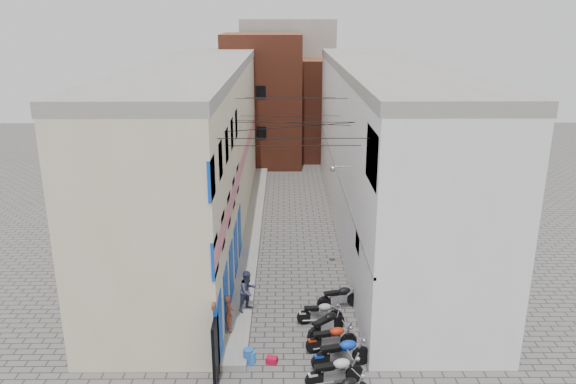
{
  "coord_description": "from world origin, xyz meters",
  "views": [
    {
      "loc": [
        -0.31,
        -15.99,
        11.37
      ],
      "look_at": [
        -0.14,
        10.39,
        3.0
      ],
      "focal_mm": 35.0,
      "sensor_mm": 36.0,
      "label": 1
    }
  ],
  "objects_px": {
    "person_b": "(248,291)",
    "motorcycle_b": "(335,370)",
    "motorcycle_d": "(331,337)",
    "water_jug_near": "(252,357)",
    "water_jug_far": "(248,356)",
    "red_crate": "(272,360)",
    "motorcycle_c": "(342,352)",
    "motorcycle_g": "(339,296)",
    "person_a": "(229,313)",
    "motorcycle_e": "(326,323)",
    "motorcycle_f": "(320,312)"
  },
  "relations": [
    {
      "from": "motorcycle_f",
      "to": "motorcycle_c",
      "type": "bearing_deg",
      "value": 7.77
    },
    {
      "from": "motorcycle_d",
      "to": "motorcycle_e",
      "type": "distance_m",
      "value": 0.95
    },
    {
      "from": "motorcycle_f",
      "to": "red_crate",
      "type": "xyz_separation_m",
      "value": [
        -1.79,
        -2.56,
        -0.4
      ]
    },
    {
      "from": "water_jug_near",
      "to": "motorcycle_b",
      "type": "bearing_deg",
      "value": -23.98
    },
    {
      "from": "person_b",
      "to": "red_crate",
      "type": "bearing_deg",
      "value": -118.55
    },
    {
      "from": "motorcycle_d",
      "to": "motorcycle_e",
      "type": "xyz_separation_m",
      "value": [
        -0.11,
        0.95,
        -0.0
      ]
    },
    {
      "from": "motorcycle_b",
      "to": "motorcycle_d",
      "type": "bearing_deg",
      "value": 164.5
    },
    {
      "from": "motorcycle_c",
      "to": "motorcycle_g",
      "type": "xyz_separation_m",
      "value": [
        0.31,
        4.02,
        -0.06
      ]
    },
    {
      "from": "motorcycle_d",
      "to": "person_a",
      "type": "relative_size",
      "value": 1.29
    },
    {
      "from": "motorcycle_g",
      "to": "person_a",
      "type": "relative_size",
      "value": 1.3
    },
    {
      "from": "water_jug_near",
      "to": "water_jug_far",
      "type": "bearing_deg",
      "value": 180.0
    },
    {
      "from": "motorcycle_d",
      "to": "person_a",
      "type": "distance_m",
      "value": 3.82
    },
    {
      "from": "person_b",
      "to": "person_a",
      "type": "bearing_deg",
      "value": -157.04
    },
    {
      "from": "motorcycle_b",
      "to": "person_b",
      "type": "xyz_separation_m",
      "value": [
        -3.04,
        4.43,
        0.5
      ]
    },
    {
      "from": "motorcycle_c",
      "to": "person_a",
      "type": "height_order",
      "value": "person_a"
    },
    {
      "from": "motorcycle_d",
      "to": "motorcycle_b",
      "type": "bearing_deg",
      "value": -14.27
    },
    {
      "from": "motorcycle_b",
      "to": "red_crate",
      "type": "relative_size",
      "value": 5.34
    },
    {
      "from": "motorcycle_d",
      "to": "motorcycle_e",
      "type": "bearing_deg",
      "value": 173.67
    },
    {
      "from": "person_b",
      "to": "motorcycle_c",
      "type": "bearing_deg",
      "value": -91.87
    },
    {
      "from": "motorcycle_b",
      "to": "motorcycle_c",
      "type": "distance_m",
      "value": 1.01
    },
    {
      "from": "motorcycle_c",
      "to": "motorcycle_d",
      "type": "distance_m",
      "value": 1.04
    },
    {
      "from": "person_b",
      "to": "motorcycle_e",
      "type": "bearing_deg",
      "value": -72.83
    },
    {
      "from": "motorcycle_d",
      "to": "motorcycle_g",
      "type": "xyz_separation_m",
      "value": [
        0.56,
        3.01,
        0.0
      ]
    },
    {
      "from": "motorcycle_f",
      "to": "water_jug_near",
      "type": "bearing_deg",
      "value": -47.39
    },
    {
      "from": "motorcycle_f",
      "to": "water_jug_near",
      "type": "height_order",
      "value": "motorcycle_f"
    },
    {
      "from": "person_a",
      "to": "motorcycle_g",
      "type": "bearing_deg",
      "value": -83.45
    },
    {
      "from": "motorcycle_e",
      "to": "motorcycle_g",
      "type": "xyz_separation_m",
      "value": [
        0.67,
        2.07,
        0.01
      ]
    },
    {
      "from": "motorcycle_f",
      "to": "red_crate",
      "type": "height_order",
      "value": "motorcycle_f"
    },
    {
      "from": "motorcycle_b",
      "to": "person_b",
      "type": "relative_size",
      "value": 1.2
    },
    {
      "from": "motorcycle_b",
      "to": "water_jug_near",
      "type": "distance_m",
      "value": 3.01
    },
    {
      "from": "person_a",
      "to": "person_b",
      "type": "bearing_deg",
      "value": -41.01
    },
    {
      "from": "motorcycle_e",
      "to": "water_jug_far",
      "type": "relative_size",
      "value": 3.41
    },
    {
      "from": "person_b",
      "to": "water_jug_near",
      "type": "xyz_separation_m",
      "value": [
        0.3,
        -3.21,
        -0.85
      ]
    },
    {
      "from": "person_a",
      "to": "water_jug_far",
      "type": "bearing_deg",
      "value": -174.03
    },
    {
      "from": "motorcycle_e",
      "to": "motorcycle_g",
      "type": "bearing_deg",
      "value": 120.43
    },
    {
      "from": "motorcycle_b",
      "to": "person_b",
      "type": "bearing_deg",
      "value": -159.77
    },
    {
      "from": "motorcycle_e",
      "to": "motorcycle_f",
      "type": "relative_size",
      "value": 1.05
    },
    {
      "from": "person_b",
      "to": "motorcycle_b",
      "type": "bearing_deg",
      "value": -101.31
    },
    {
      "from": "motorcycle_d",
      "to": "water_jug_far",
      "type": "height_order",
      "value": "motorcycle_d"
    },
    {
      "from": "motorcycle_b",
      "to": "water_jug_near",
      "type": "relative_size",
      "value": 4.39
    },
    {
      "from": "motorcycle_g",
      "to": "motorcycle_f",
      "type": "bearing_deg",
      "value": -50.67
    },
    {
      "from": "water_jug_far",
      "to": "motorcycle_f",
      "type": "bearing_deg",
      "value": 44.66
    },
    {
      "from": "motorcycle_d",
      "to": "water_jug_near",
      "type": "relative_size",
      "value": 4.17
    },
    {
      "from": "motorcycle_d",
      "to": "motorcycle_f",
      "type": "height_order",
      "value": "motorcycle_d"
    },
    {
      "from": "motorcycle_d",
      "to": "red_crate",
      "type": "relative_size",
      "value": 5.07
    },
    {
      "from": "motorcycle_g",
      "to": "person_b",
      "type": "bearing_deg",
      "value": -96.55
    },
    {
      "from": "water_jug_near",
      "to": "person_a",
      "type": "bearing_deg",
      "value": 118.61
    },
    {
      "from": "water_jug_near",
      "to": "water_jug_far",
      "type": "height_order",
      "value": "water_jug_far"
    },
    {
      "from": "water_jug_far",
      "to": "red_crate",
      "type": "distance_m",
      "value": 0.81
    },
    {
      "from": "motorcycle_e",
      "to": "red_crate",
      "type": "distance_m",
      "value": 2.64
    }
  ]
}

